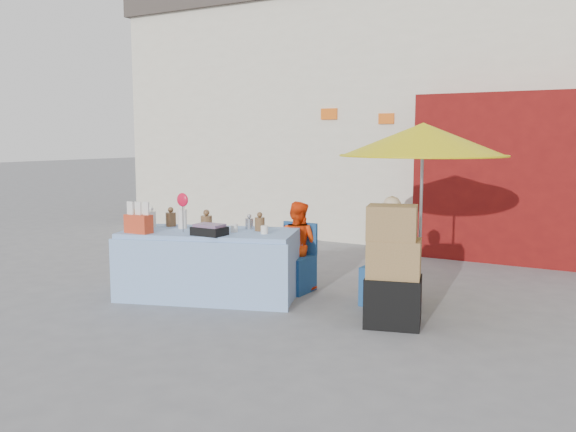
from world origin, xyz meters
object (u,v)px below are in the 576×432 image
Objects in this scene: chair_right at (386,283)px; box_stack at (393,271)px; market_table at (209,263)px; vendor_orange at (297,245)px; chair_left at (292,271)px; umbrella at (423,140)px; vendor_beige at (391,249)px.

chair_right is 0.87m from box_stack.
market_table reaches higher than vendor_orange.
market_table reaches higher than chair_left.
umbrella reaches higher than market_table.
umbrella is at bearing 11.26° from chair_left.
umbrella is 1.68× the size of box_stack.
vendor_orange is 0.54× the size of umbrella.
box_stack is at bearing -63.91° from chair_right.
vendor_orange is 0.90× the size of box_stack.
chair_left is 1.25m from chair_right.
chair_right is 0.68× the size of vendor_beige.
chair_right is at bearing 174.74° from vendor_orange.
chair_right is at bearing 90.97° from vendor_beige.
box_stack is (1.60, -0.87, 0.01)m from vendor_orange.
vendor_beige reaches higher than box_stack.
market_table is 2.72× the size of chair_right.
vendor_orange is at bearing 0.87° from vendor_beige.
box_stack reaches higher than chair_right.
umbrella is (1.55, 0.28, 1.64)m from chair_left.
vendor_orange is (-1.25, 0.13, 0.31)m from chair_right.
umbrella is 1.67m from box_stack.
chair_right is at bearing 1.91° from market_table.
chair_left is at bearing -179.13° from chair_right.
vendor_beige is (1.98, 0.89, 0.21)m from market_table.
chair_right is at bearing 115.23° from box_stack.
market_table reaches higher than chair_right.
chair_right is (1.25, 0.00, 0.00)m from chair_left.
market_table reaches higher than vendor_beige.
umbrella is (0.30, 0.15, 1.26)m from vendor_beige.
market_table is at bearing -155.54° from umbrella.
vendor_orange is 1.82m from box_stack.
vendor_beige is 1.31m from umbrella.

